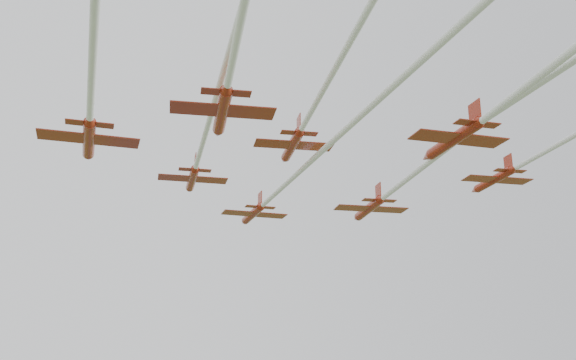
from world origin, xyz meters
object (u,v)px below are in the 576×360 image
object	(u,v)px
jet_row2_right	(402,183)
jet_row4_right	(520,96)
jet_row2_left	(203,142)
jet_lead	(289,181)
jet_row3_mid	(324,89)
jet_row3_left	(92,81)
jet_row4_left	(244,4)

from	to	relation	value
jet_row2_right	jet_row4_right	world-z (taller)	jet_row2_right
jet_row2_left	jet_row2_right	distance (m)	23.91
jet_lead	jet_row2_left	xyz separation A→B (m)	(-11.75, -5.33, 1.65)
jet_row3_mid	jet_row2_left	bearing A→B (deg)	120.26
jet_row2_right	jet_row3_left	world-z (taller)	jet_row3_left
jet_row4_left	jet_lead	bearing A→B (deg)	75.97
jet_row3_left	jet_row2_right	bearing A→B (deg)	23.61
jet_row2_left	jet_row4_left	world-z (taller)	jet_row2_left
jet_row2_left	jet_row4_left	distance (m)	32.80
jet_row3_left	jet_row4_right	distance (m)	34.60
jet_lead	jet_row3_left	distance (m)	31.56
jet_row2_right	jet_row4_left	bearing A→B (deg)	-123.60
jet_row3_left	jet_row4_left	xyz separation A→B (m)	(8.08, -17.10, -1.51)
jet_lead	jet_row3_left	size ratio (longest dim) A/B	1.13
jet_lead	jet_row4_right	bearing A→B (deg)	-72.33
jet_row3_mid	jet_row4_right	bearing A→B (deg)	-22.08
jet_lead	jet_row4_right	distance (m)	32.35
jet_row3_mid	jet_row4_left	world-z (taller)	jet_row3_mid
jet_row3_mid	jet_row4_left	distance (m)	18.72
jet_row2_left	jet_lead	bearing A→B (deg)	30.39
jet_row2_right	jet_row3_mid	size ratio (longest dim) A/B	0.98
jet_lead	jet_row4_right	world-z (taller)	jet_lead
jet_row2_left	jet_row2_right	world-z (taller)	jet_row2_left
jet_row3_mid	jet_row4_right	world-z (taller)	jet_row3_mid
jet_row2_left	jet_row2_right	size ratio (longest dim) A/B	1.02
jet_row2_left	jet_row2_right	xyz separation A→B (m)	(23.78, -0.66, -2.43)
jet_row3_mid	jet_row4_right	distance (m)	16.17
jet_row2_right	jet_row4_right	bearing A→B (deg)	-89.03
jet_row4_right	jet_row4_left	bearing A→B (deg)	-161.88
jet_lead	jet_row4_right	xyz separation A→B (m)	(9.10, -31.04, -0.81)
jet_row2_left	jet_row4_right	xyz separation A→B (m)	(20.85, -25.70, -2.46)
jet_row2_right	jet_row3_mid	xyz separation A→B (m)	(-16.75, -16.91, 2.06)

